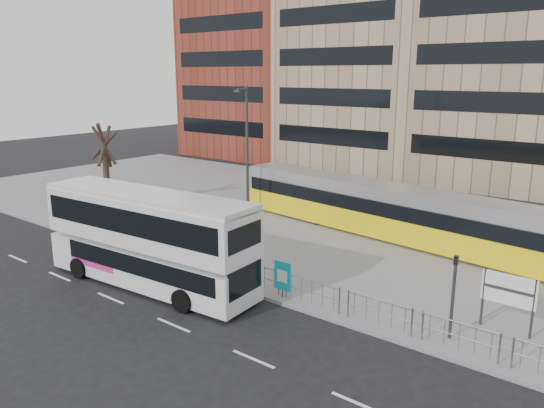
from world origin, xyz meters
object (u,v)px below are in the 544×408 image
Objects in this scene: double_decker_bus at (148,236)px; station_sign at (509,292)px; tram at (426,219)px; traffic_light_west at (90,200)px; pedestrian at (127,213)px; traffic_light_east at (454,286)px; bare_tree at (102,121)px; lamp_post_west at (247,146)px; ad_panel at (283,276)px.

double_decker_bus is 14.79m from station_sign.
traffic_light_west is (-16.45, -9.86, 0.46)m from tram.
traffic_light_east is (20.61, -1.61, 1.09)m from pedestrian.
bare_tree is at bearing 168.05° from traffic_light_east.
double_decker_bus reaches higher than station_sign.
traffic_light_east is at bearing 10.20° from double_decker_bus.
lamp_post_west is at bearing 160.57° from station_sign.
ad_panel is (-1.96, -10.30, -0.59)m from tram.
traffic_light_west is 7.36m from bare_tree.
ad_panel is at bearing 6.98° from traffic_light_west.
double_decker_bus is 0.42× the size of tram.
traffic_light_west is (-22.72, -2.15, 0.44)m from station_sign.
tram is at bearing 39.66° from traffic_light_west.
traffic_light_west is at bearing -173.64° from station_sign.
traffic_light_east is (4.88, -9.45, 0.46)m from tram.
tram is at bearing 130.08° from station_sign.
double_decker_bus is at bearing -69.43° from lamp_post_west.
lamp_post_west reaches higher than traffic_light_east.
tram is at bearing 113.80° from traffic_light_east.
traffic_light_west is at bearing 166.38° from pedestrian.
station_sign is at bearing 15.38° from double_decker_bus.
station_sign is 27.60m from bare_tree.
lamp_post_west reaches higher than pedestrian.
double_decker_bus is 4.94× the size of station_sign.
lamp_post_west reaches higher than double_decker_bus.
pedestrian is at bearing -23.36° from bare_tree.
bare_tree reaches higher than station_sign.
ad_panel is at bearing -93.87° from tram.
traffic_light_east is at bearing -127.78° from station_sign.
bare_tree is (-20.88, -5.62, 4.53)m from tram.
ad_panel is 0.51× the size of traffic_light_west.
lamp_post_west reaches higher than ad_panel.
double_decker_bus is at bearing -168.95° from traffic_light_east.
ad_panel is at bearing -94.27° from pedestrian.
traffic_light_west reaches higher than tram.
pedestrian is at bearing -146.59° from tram.
tram is 14.56× the size of pedestrian.
station_sign is 22.82m from traffic_light_west.
pedestrian is at bearing 144.72° from double_decker_bus.
traffic_light_east reaches higher than station_sign.
bare_tree is (-25.75, 3.83, 4.07)m from traffic_light_east.
lamp_post_west reaches higher than traffic_light_west.
traffic_light_east reaches higher than tram.
double_decker_bus is 3.52× the size of traffic_light_east.
ad_panel is at bearing -161.60° from station_sign.
pedestrian is 0.21× the size of lamp_post_west.
bare_tree is (-27.15, 2.09, 4.51)m from station_sign.
tram is at bearing 15.07° from bare_tree.
pedestrian is 0.57× the size of traffic_light_east.
tram reaches higher than station_sign.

